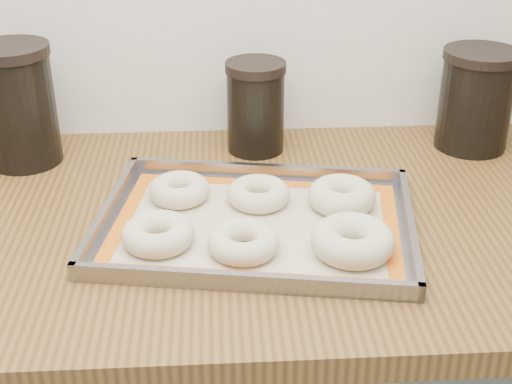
{
  "coord_description": "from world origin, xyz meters",
  "views": [
    {
      "loc": [
        -0.12,
        0.72,
        1.45
      ],
      "look_at": [
        -0.07,
        1.63,
        0.96
      ],
      "focal_mm": 50.0,
      "sensor_mm": 36.0,
      "label": 1
    }
  ],
  "objects": [
    {
      "name": "baking_tray",
      "position": [
        -0.07,
        1.63,
        0.91
      ],
      "size": [
        0.51,
        0.4,
        0.03
      ],
      "rotation": [
        0.0,
        0.0,
        -0.17
      ],
      "color": "gray",
      "rests_on": "countertop"
    },
    {
      "name": "bagel_front_right",
      "position": [
        0.06,
        1.54,
        0.93
      ],
      "size": [
        0.15,
        0.15,
        0.04
      ],
      "primitive_type": "torus",
      "rotation": [
        0.0,
        0.0,
        -0.39
      ],
      "color": "beige",
      "rests_on": "baking_mat"
    },
    {
      "name": "canister_right",
      "position": [
        0.34,
        1.9,
        0.99
      ],
      "size": [
        0.13,
        0.13,
        0.18
      ],
      "color": "black",
      "rests_on": "countertop"
    },
    {
      "name": "bagel_back_left",
      "position": [
        -0.18,
        1.72,
        0.92
      ],
      "size": [
        0.11,
        0.11,
        0.03
      ],
      "primitive_type": "torus",
      "rotation": [
        0.0,
        0.0,
        -0.16
      ],
      "color": "beige",
      "rests_on": "baking_mat"
    },
    {
      "name": "countertop",
      "position": [
        0.0,
        1.68,
        0.88
      ],
      "size": [
        3.06,
        0.68,
        0.04
      ],
      "primitive_type": "cube",
      "color": "brown",
      "rests_on": "cabinet"
    },
    {
      "name": "bagel_front_mid",
      "position": [
        -0.09,
        1.56,
        0.92
      ],
      "size": [
        0.13,
        0.13,
        0.03
      ],
      "primitive_type": "torus",
      "rotation": [
        0.0,
        0.0,
        -0.31
      ],
      "color": "beige",
      "rests_on": "baking_mat"
    },
    {
      "name": "baking_mat",
      "position": [
        -0.07,
        1.63,
        0.9
      ],
      "size": [
        0.46,
        0.36,
        0.0
      ],
      "rotation": [
        0.0,
        0.0,
        -0.17
      ],
      "color": "#C6B793",
      "rests_on": "baking_tray"
    },
    {
      "name": "canister_left",
      "position": [
        -0.46,
        1.88,
        1.01
      ],
      "size": [
        0.13,
        0.13,
        0.21
      ],
      "color": "black",
      "rests_on": "countertop"
    },
    {
      "name": "bagel_back_right",
      "position": [
        0.07,
        1.68,
        0.92
      ],
      "size": [
        0.11,
        0.11,
        0.04
      ],
      "primitive_type": "torus",
      "rotation": [
        0.0,
        0.0,
        0.05
      ],
      "color": "beige",
      "rests_on": "baking_mat"
    },
    {
      "name": "canister_mid",
      "position": [
        -0.05,
        1.91,
        0.98
      ],
      "size": [
        0.11,
        0.11,
        0.16
      ],
      "color": "black",
      "rests_on": "countertop"
    },
    {
      "name": "bagel_front_left",
      "position": [
        -0.21,
        1.58,
        0.92
      ],
      "size": [
        0.11,
        0.11,
        0.04
      ],
      "primitive_type": "torus",
      "rotation": [
        0.0,
        0.0,
        -0.05
      ],
      "color": "beige",
      "rests_on": "baking_mat"
    },
    {
      "name": "bagel_back_mid",
      "position": [
        -0.06,
        1.7,
        0.92
      ],
      "size": [
        0.1,
        0.1,
        0.03
      ],
      "primitive_type": "torus",
      "rotation": [
        0.0,
        0.0,
        -0.03
      ],
      "color": "beige",
      "rests_on": "baking_mat"
    }
  ]
}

